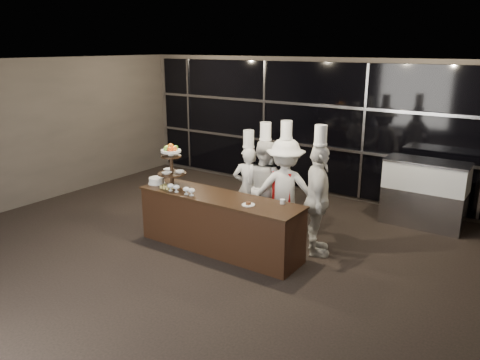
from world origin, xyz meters
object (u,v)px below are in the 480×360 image
Objects in this scene: display_stand at (171,162)px; display_case at (425,190)px; chef_b at (265,186)px; chef_c at (285,189)px; chef_a at (248,186)px; buffet_counter at (219,223)px; layer_cake at (157,181)px; chef_d at (318,200)px.

display_case is (3.46, 2.99, -0.65)m from display_stand.
display_stand is at bearing -138.06° from chef_b.
chef_c reaches higher than display_stand.
chef_b is at bearing 0.67° from chef_a.
display_stand is 0.38× the size of chef_b.
buffet_counter is 1.43× the size of chef_b.
chef_b reaches higher than display_case.
layer_cake is 2.80m from chef_d.
chef_a is 0.87× the size of chef_d.
display_case reaches higher than layer_cake.
layer_cake is at bearing -136.35° from chef_a.
chef_c is at bearing -6.48° from chef_b.
layer_cake reaches higher than buffet_counter.
buffet_counter is 1.95× the size of display_case.
display_case is at bearing 40.25° from chef_b.
display_case reaches higher than buffet_counter.
chef_b is (0.20, 1.08, 0.39)m from buffet_counter.
chef_c is (1.63, 1.03, -0.45)m from display_stand.
chef_d is (2.69, 0.81, -0.06)m from layer_cake.
layer_cake is at bearing -143.46° from chef_b.
chef_c is at bearing 159.79° from chef_d.
chef_c is (0.63, 1.03, 0.42)m from buffet_counter.
chef_a is at bearing 168.17° from chef_d.
chef_b is (1.20, 1.08, -0.48)m from display_stand.
display_stand is at bearing 8.82° from layer_cake.
chef_b is 0.43m from chef_c.
chef_a is at bearing 43.65° from layer_cake.
display_stand is 2.52m from chef_d.
chef_d reaches higher than display_stand.
layer_cake is (-1.32, -0.05, 0.51)m from buffet_counter.
chef_d reaches higher than chef_a.
chef_a is 0.78m from chef_c.
chef_c reaches higher than layer_cake.
layer_cake is 0.14× the size of chef_d.
display_stand is 1.48m from chef_a.
chef_d is (0.74, -0.27, 0.02)m from chef_c.
buffet_counter is at bearing -151.01° from chef_d.
chef_d reaches higher than display_case.
chef_d is at bearing 28.99° from buffet_counter.
chef_a reaches higher than buffet_counter.
chef_d reaches higher than layer_cake.
display_case is 3.24m from chef_a.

